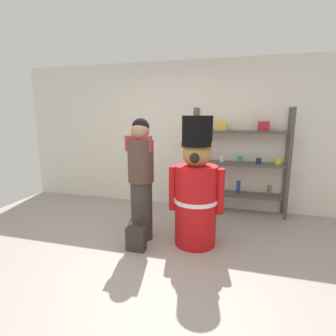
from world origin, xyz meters
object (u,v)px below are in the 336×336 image
(person_shopper, at_px, (141,177))
(shopping_bag, at_px, (136,238))
(merchandise_shelf, at_px, (240,161))
(teddy_bear_guard, at_px, (196,190))

(person_shopper, relative_size, shopping_bag, 3.80)
(merchandise_shelf, xyz_separation_m, teddy_bear_guard, (-0.53, -1.33, -0.19))
(merchandise_shelf, distance_m, shopping_bag, 2.22)
(merchandise_shelf, relative_size, shopping_bag, 4.17)
(teddy_bear_guard, relative_size, person_shopper, 1.02)
(teddy_bear_guard, bearing_deg, merchandise_shelf, 68.29)
(merchandise_shelf, height_order, teddy_bear_guard, merchandise_shelf)
(teddy_bear_guard, distance_m, person_shopper, 0.74)
(merchandise_shelf, xyz_separation_m, person_shopper, (-1.26, -1.36, -0.05))
(shopping_bag, bearing_deg, person_shopper, 98.23)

